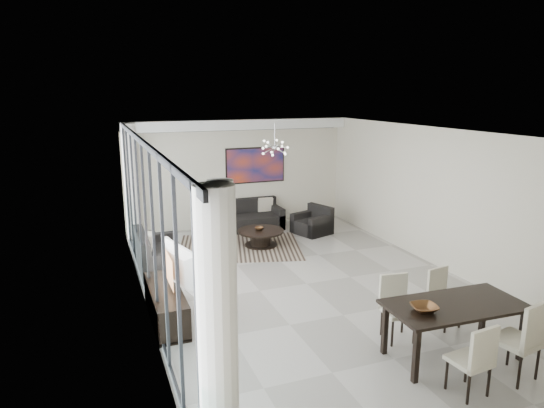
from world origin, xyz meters
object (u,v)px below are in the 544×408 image
coffee_table (261,237)px  sofa_main (242,220)px  dining_table (455,310)px  television (174,268)px  tv_console (166,305)px

coffee_table → sofa_main: 1.52m
dining_table → sofa_main: bearing=96.4°
sofa_main → television: size_ratio=1.77×
coffee_table → tv_console: size_ratio=0.64×
coffee_table → television: (-2.56, -3.14, 0.67)m
tv_console → dining_table: bearing=-35.5°
coffee_table → sofa_main: sofa_main is taller
coffee_table → dining_table: bearing=-81.8°
coffee_table → television: bearing=-129.2°
coffee_table → television: 4.11m
sofa_main → tv_console: size_ratio=1.23×
tv_console → coffee_table: bearing=48.9°
television → tv_console: bearing=66.5°
tv_console → dining_table: dining_table is taller
sofa_main → television: television is taller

